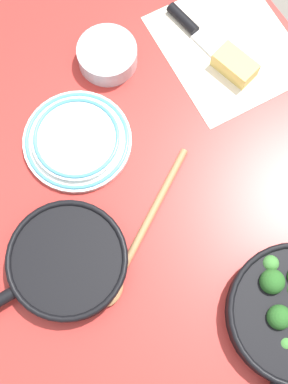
% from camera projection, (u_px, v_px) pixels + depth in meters
% --- Properties ---
extents(ground_plane, '(14.00, 14.00, 0.00)m').
position_uv_depth(ground_plane, '(144.00, 257.00, 1.82)').
color(ground_plane, slate).
extents(dining_table_red, '(1.31, 0.99, 0.75)m').
position_uv_depth(dining_table_red, '(144.00, 204.00, 1.17)').
color(dining_table_red, '#B72D28').
rests_on(dining_table_red, ground_plane).
extents(skillet_eggs, '(0.24, 0.35, 0.05)m').
position_uv_depth(skillet_eggs, '(66.00, 262.00, 1.03)').
color(skillet_eggs, black).
rests_on(skillet_eggs, dining_table_red).
extents(wooden_spoon, '(0.21, 0.32, 0.02)m').
position_uv_depth(wooden_spoon, '(136.00, 244.00, 1.06)').
color(wooden_spoon, '#A87A4C').
rests_on(wooden_spoon, dining_table_red).
extents(parchment_sheet, '(0.33, 0.29, 0.00)m').
position_uv_depth(parchment_sheet, '(228.00, 46.00, 1.20)').
color(parchment_sheet, silver).
rests_on(parchment_sheet, dining_table_red).
extents(grater_knife, '(0.24, 0.06, 0.02)m').
position_uv_depth(grater_knife, '(195.00, 31.00, 1.20)').
color(grater_knife, silver).
rests_on(grater_knife, dining_table_red).
extents(cheese_block, '(0.10, 0.08, 0.04)m').
position_uv_depth(cheese_block, '(235.00, 65.00, 1.16)').
color(cheese_block, '#E0C15B').
rests_on(cheese_block, dining_table_red).
extents(dinner_plate_stack, '(0.23, 0.23, 0.03)m').
position_uv_depth(dinner_plate_stack, '(77.00, 140.00, 1.12)').
color(dinner_plate_stack, white).
rests_on(dinner_plate_stack, dining_table_red).
extents(prep_bowl_steel, '(0.13, 0.13, 0.05)m').
position_uv_depth(prep_bowl_steel, '(107.00, 55.00, 1.16)').
color(prep_bowl_steel, '#B7B7BC').
rests_on(prep_bowl_steel, dining_table_red).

